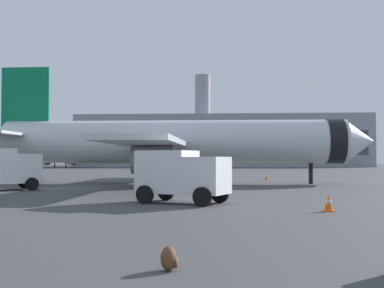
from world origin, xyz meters
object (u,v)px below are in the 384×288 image
Objects in this scene: safety_cone_near at (267,177)px; safety_cone_outer at (9,179)px; service_truck at (2,167)px; airplane_at_gate at (171,142)px; cargo_van at (182,174)px; safety_cone_mid at (329,203)px; airplane_taxiing at (58,158)px; traveller_backpack at (169,259)px.

safety_cone_outer is (-23.80, -7.90, 0.08)m from safety_cone_near.
service_truck is 6.76× the size of safety_cone_outer.
airplane_at_gate is 6.87× the size of service_truck.
cargo_van is 6.84× the size of safety_cone_mid.
airplane_taxiing is at bearing 115.95° from safety_cone_mid.
airplane_at_gate is 1.55× the size of airplane_taxiing.
safety_cone_outer is at bearing 133.72° from cargo_van.
service_truck is (24.17, -78.27, -0.76)m from airplane_taxiing.
airplane_at_gate is 14.58m from service_truck.
safety_cone_near is at bearing 75.54° from cargo_van.
safety_cone_near is at bearing 18.35° from safety_cone_outer.
airplane_taxiing is at bearing 125.88° from safety_cone_near.
traveller_backpack is at bearing -86.10° from cargo_van.
safety_cone_mid is (19.56, -11.58, -1.26)m from service_truck.
airplane_taxiing reaches higher than safety_cone_outer.
cargo_van reaches higher than traveller_backpack.
airplane_taxiing is 29.95× the size of safety_cone_outer.
airplane_taxiing reaches higher than service_truck.
service_truck is at bearing -137.54° from airplane_at_gate.
safety_cone_near reaches higher than traveller_backpack.
airplane_at_gate is at bearing 96.18° from traveller_backpack.
safety_cone_near is at bearing 41.34° from service_truck.
safety_cone_mid is at bearing -30.62° from service_truck.
airplane_taxiing is (-34.82, 68.52, -1.29)m from airplane_at_gate.
traveller_backpack is at bearing -83.82° from airplane_at_gate.
airplane_taxiing is 71.65m from safety_cone_outer.
traveller_backpack is at bearing -98.23° from safety_cone_near.
service_truck reaches higher than traveller_backpack.
airplane_at_gate is 46.41× the size of safety_cone_outer.
cargo_van reaches higher than safety_cone_near.
service_truck is at bearing -67.37° from safety_cone_outer.
airplane_at_gate reaches higher than airplane_taxiing.
safety_cone_near is 0.87× the size of safety_cone_mid.
traveller_backpack is (38.27, -100.40, -2.14)m from airplane_taxiing.
airplane_at_gate is at bearing 0.78° from safety_cone_outer.
safety_cone_outer reaches higher than safety_cone_mid.
traveller_backpack is (14.10, -22.13, -1.37)m from service_truck.
safety_cone_near is 25.08m from safety_cone_outer.
service_truck is at bearing 122.50° from traveller_backpack.
cargo_van is (13.16, -8.38, -0.16)m from service_truck.
safety_cone_near is (6.66, 25.82, -1.15)m from cargo_van.
airplane_at_gate is 50.41× the size of safety_cone_mid.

